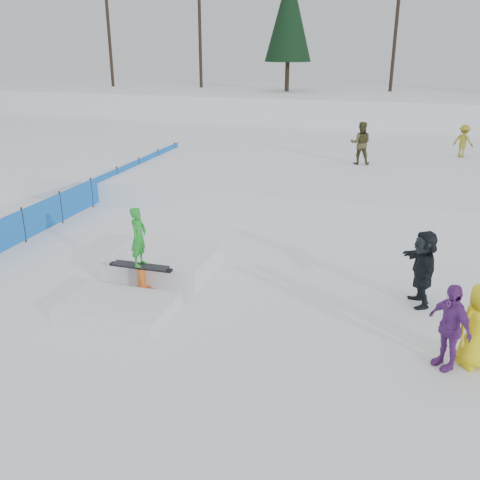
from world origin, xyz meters
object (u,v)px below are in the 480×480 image
(safety_fence, at_px, (92,193))
(spectator_purple, at_px, (449,326))
(walker_olive, at_px, (361,143))
(jib_rail_feature, at_px, (152,270))
(spectator_dark, at_px, (423,268))
(spectator_yellow, at_px, (478,326))
(walker_ygreen, at_px, (464,141))

(safety_fence, distance_m, spectator_purple, 13.74)
(walker_olive, distance_m, jib_rail_feature, 12.58)
(spectator_dark, bearing_deg, spectator_yellow, 6.60)
(walker_ygreen, relative_size, spectator_dark, 0.80)
(safety_fence, relative_size, spectator_dark, 8.94)
(safety_fence, height_order, walker_olive, walker_olive)
(walker_ygreen, distance_m, spectator_yellow, 16.37)
(spectator_purple, xyz_separation_m, jib_rail_feature, (-6.84, 1.87, -0.53))
(spectator_purple, height_order, spectator_dark, spectator_dark)
(spectator_yellow, height_order, spectator_dark, spectator_dark)
(safety_fence, xyz_separation_m, spectator_purple, (11.73, -7.14, 0.29))
(walker_olive, height_order, jib_rail_feature, walker_olive)
(spectator_dark, relative_size, jib_rail_feature, 0.41)
(walker_olive, xyz_separation_m, spectator_purple, (2.78, -13.69, -0.85))
(spectator_dark, height_order, jib_rail_feature, jib_rail_feature)
(walker_ygreen, bearing_deg, spectator_yellow, 117.00)
(spectator_purple, relative_size, spectator_yellow, 1.02)
(walker_ygreen, xyz_separation_m, jib_rail_feature, (-8.36, -14.65, -1.22))
(safety_fence, xyz_separation_m, walker_olive, (8.96, 6.54, 1.14))
(spectator_purple, height_order, jib_rail_feature, jib_rail_feature)
(walker_ygreen, xyz_separation_m, spectator_purple, (-1.52, -16.52, -0.68))
(walker_olive, bearing_deg, safety_fence, 31.06)
(walker_olive, relative_size, spectator_purple, 1.06)
(spectator_purple, relative_size, spectator_dark, 0.94)
(spectator_yellow, relative_size, spectator_dark, 0.92)
(walker_ygreen, xyz_separation_m, spectator_dark, (-1.94, -14.01, -0.62))
(walker_olive, relative_size, spectator_dark, 0.99)
(spectator_dark, xyz_separation_m, jib_rail_feature, (-6.42, -0.65, -0.59))
(safety_fence, bearing_deg, spectator_dark, -22.26)
(spectator_dark, bearing_deg, jib_rail_feature, -99.31)
(safety_fence, xyz_separation_m, jib_rail_feature, (4.90, -5.28, -0.25))
(walker_ygreen, height_order, jib_rail_feature, walker_ygreen)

